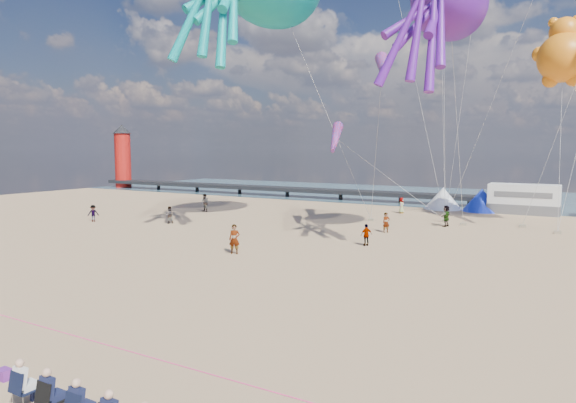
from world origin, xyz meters
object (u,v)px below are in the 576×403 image
Objects in this scene: kite_octopus_purple at (449,3)px; beachgoer_1 at (205,203)px; kite_teddy_orange at (563,58)px; beachgoer_7 at (169,215)px; beachgoer_3 at (366,235)px; sandbag_b at (463,224)px; beachgoer_5 at (386,222)px; tent_blue at (482,200)px; spectator_row at (82,403)px; windsock_left at (382,66)px; sandbag_a at (371,220)px; windsock_right at (335,138)px; beachgoer_2 at (93,213)px; beachgoer_6 at (401,205)px; cooler_purple at (4,374)px; lighthouse at (123,161)px; sandbag_e at (445,221)px; standing_person at (234,239)px; tent_white at (443,198)px; beachgoer_4 at (446,216)px; sandbag_d at (522,226)px; motorhome_0 at (524,199)px.

beachgoer_1 is at bearing -174.48° from kite_octopus_purple.
beachgoer_7 is at bearing -168.72° from kite_teddy_orange.
sandbag_b is (3.75, 12.84, -0.64)m from beachgoer_3.
beachgoer_5 is at bearing -157.64° from kite_teddy_orange.
tent_blue reaches higher than beachgoer_3.
kite_teddy_orange is at bearing -54.04° from tent_blue.
beachgoer_3 is 18.89m from beachgoer_7.
spectator_row is 34.15m from windsock_left.
kite_teddy_orange is (11.35, 7.89, 12.85)m from beachgoer_5.
beachgoer_7 is 3.03× the size of sandbag_a.
sandbag_a is 9.62m from windsock_right.
kite_teddy_orange is at bearing 149.49° from beachgoer_7.
beachgoer_5 is (-3.50, 30.90, 0.14)m from spectator_row.
beachgoer_2 is at bearing -148.59° from sandbag_a.
cooler_purple is at bearing -175.60° from beachgoer_6.
spectator_row is at bearing -170.13° from beachgoer_6.
lighthouse is 58.42m from sandbag_e.
spectator_row reaches higher than cooler_purple.
sandbag_e is (20.79, 13.19, -0.65)m from beachgoer_7.
sandbag_e is (5.37, -4.07, -0.69)m from beachgoer_6.
beachgoer_5 is 0.14× the size of kite_octopus_purple.
standing_person is 1.25× the size of beachgoer_3.
cooler_purple is 38.92m from beachgoer_1.
sandbag_b is (0.43, -11.10, -1.09)m from tent_blue.
beachgoer_7 is at bearing -37.02° from lighthouse.
lighthouse is at bearing 136.67° from windsock_right.
windsock_right reaches higher than sandbag_e.
beachgoer_3 is at bearing -65.73° from windsock_right.
tent_white reaches higher than beachgoer_6.
beachgoer_2 is at bearing 179.62° from windsock_right.
beachgoer_2 is at bearing -50.71° from beachgoer_4.
beachgoer_6 is (-2.04, 42.50, 0.64)m from cooler_purple.
tent_blue is 2.63× the size of beachgoer_2.
tent_blue is at bearing 117.02° from sandbag_d.
sandbag_a is 1.00× the size of sandbag_e.
tent_white is at bearing 121.81° from kite_octopus_purple.
windsock_left reaches higher than cooler_purple.
windsock_left is (-12.15, -7.24, -0.64)m from kite_teddy_orange.
sandbag_b is at bearing 27.72° from windsock_left.
beachgoer_4 reaches higher than beachgoer_7.
motorhome_0 is 25.61m from kite_octopus_purple.
tent_blue is 25.62m from kite_octopus_purple.
tent_white is at bearing 104.84° from sandbag_e.
lighthouse is 5.63× the size of beachgoer_6.
beachgoer_4 is at bearing -75.26° from tent_white.
sandbag_e is at bearing 120.59° from kite_octopus_purple.
beachgoer_5 reaches higher than cooler_purple.
sandbag_e is at bearing 34.52° from windsock_right.
sandbag_d is 0.04× the size of kite_octopus_purple.
windsock_right reaches higher than sandbag_d.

